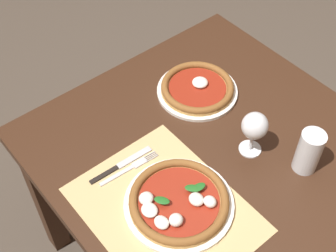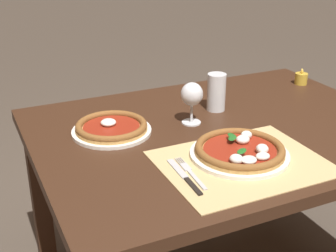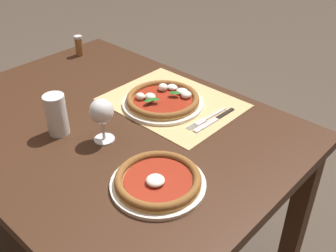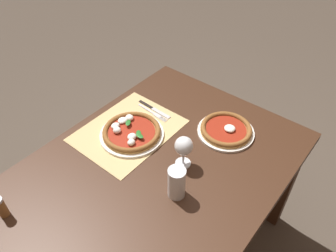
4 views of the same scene
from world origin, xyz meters
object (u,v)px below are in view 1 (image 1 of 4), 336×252
Objects in this scene: pizza_near at (179,202)px; knife at (121,165)px; pizza_far at (197,88)px; wine_glass at (255,127)px; fork at (129,168)px; pint_glass at (309,152)px.

pizza_near reaches higher than knife.
wine_glass is at bearing -8.21° from pizza_far.
wine_glass reaches higher than knife.
pizza_far is at bearing 171.79° from wine_glass.
knife is at bearing -120.45° from wine_glass.
pizza_far is 0.39m from fork.
knife is at bearing -169.04° from pizza_near.
pizza_far is at bearing 102.94° from knife.
wine_glass is 0.72× the size of knife.
fork is 0.93× the size of knife.
pizza_near is 0.41m from pint_glass.
fork is 0.03m from knife.
wine_glass is at bearing 62.15° from fork.
pizza_far is 1.29× the size of knife.
pizza_far is (-0.30, 0.34, -0.00)m from pizza_near.
pint_glass is (0.44, 0.04, 0.05)m from pizza_far.
fork is (-0.32, -0.41, -0.06)m from pint_glass.
pint_glass is at bearing 27.67° from wine_glass.
fork is (-0.18, -0.33, -0.10)m from wine_glass.
pizza_near reaches higher than pizza_far.
pizza_near is 2.14× the size of pint_glass.
pint_glass is (0.15, 0.08, -0.04)m from wine_glass.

